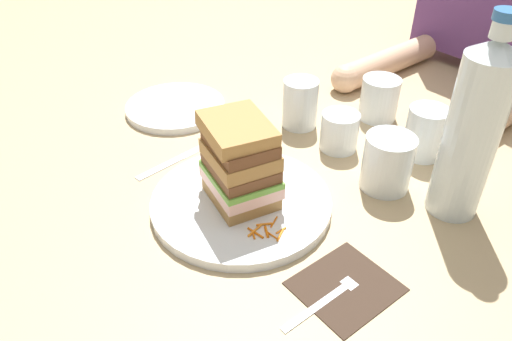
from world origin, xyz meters
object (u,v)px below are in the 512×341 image
main_plate (241,202)px  water_bottle (473,131)px  knife (181,157)px  empty_tumbler_2 (339,131)px  fork (334,293)px  napkin_dark (345,286)px  empty_tumbler_1 (300,103)px  juice_glass (387,165)px  sandwich (240,163)px  empty_tumbler_3 (425,132)px  side_plate (176,107)px  empty_tumbler_0 (379,99)px

main_plate → water_bottle: bearing=50.4°
main_plate → knife: main_plate is taller
empty_tumbler_2 → knife: bearing=-122.5°
fork → water_bottle: water_bottle is taller
napkin_dark → empty_tumbler_1: 0.42m
juice_glass → napkin_dark: bearing=-62.7°
sandwich → empty_tumbler_1: bearing=117.4°
napkin_dark → empty_tumbler_3: (-0.13, 0.34, 0.04)m
fork → side_plate: side_plate is taller
empty_tumbler_0 → sandwich: bearing=-82.8°
main_plate → side_plate: (-0.33, 0.08, -0.00)m
fork → empty_tumbler_1: bearing=142.8°
main_plate → empty_tumbler_3: 0.36m
main_plate → sandwich: sandwich is taller
empty_tumbler_3 → empty_tumbler_1: bearing=-155.4°
fork → empty_tumbler_3: 0.38m
water_bottle → side_plate: (-0.54, -0.17, -0.13)m
empty_tumbler_1 → empty_tumbler_3: size_ratio=1.03×
main_plate → juice_glass: 0.24m
main_plate → napkin_dark: 0.22m
juice_glass → knife: bearing=-142.4°
main_plate → sandwich: 0.08m
water_bottle → empty_tumbler_1: size_ratio=3.26×
empty_tumbler_0 → empty_tumbler_2: size_ratio=1.20×
water_bottle → empty_tumbler_3: 0.18m
main_plate → empty_tumbler_0: 0.39m
knife → empty_tumbler_3: bearing=52.4°
main_plate → knife: (-0.18, -0.00, -0.01)m
water_bottle → empty_tumbler_1: bearing=-178.5°
sandwich → empty_tumbler_3: bearing=75.3°
napkin_dark → empty_tumbler_3: bearing=110.5°
sandwich → knife: 0.19m
empty_tumbler_1 → napkin_dark: bearing=-34.8°
empty_tumbler_2 → empty_tumbler_1: bearing=179.3°
knife → juice_glass: (0.28, 0.22, 0.04)m
juice_glass → empty_tumbler_1: 0.24m
sandwich → empty_tumbler_0: size_ratio=1.65×
water_bottle → empty_tumbler_1: water_bottle is taller
fork → empty_tumbler_1: 0.43m
empty_tumbler_1 → knife: bearing=-101.2°
empty_tumbler_3 → water_bottle: bearing=-37.0°
main_plate → knife: bearing=-179.6°
empty_tumbler_0 → juice_glass: bearing=-47.6°
fork → empty_tumbler_3: size_ratio=1.79×
fork → side_plate: size_ratio=0.81×
empty_tumbler_1 → empty_tumbler_3: bearing=24.6°
knife → fork: bearing=-2.3°
main_plate → empty_tumbler_3: (0.09, 0.34, 0.04)m
sandwich → fork: bearing=-4.3°
knife → side_plate: side_plate is taller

